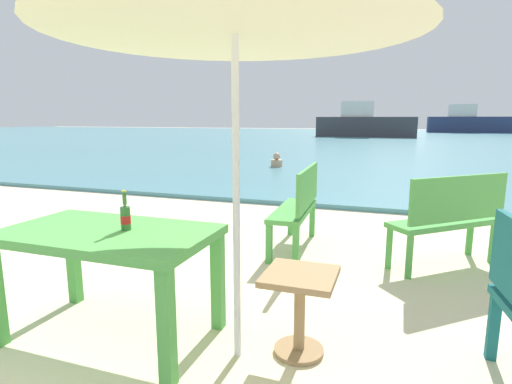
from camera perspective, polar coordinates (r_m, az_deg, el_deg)
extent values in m
cube|color=teal|center=(31.63, 16.68, 7.31)|extent=(120.00, 50.00, 0.08)
cube|color=#4C9E47|center=(2.85, -20.31, -5.61)|extent=(1.40, 0.80, 0.06)
cube|color=#4C9E47|center=(2.38, -12.55, -18.29)|extent=(0.08, 0.08, 0.70)
cube|color=#4C9E47|center=(3.62, -24.46, -8.87)|extent=(0.08, 0.08, 0.70)
cube|color=#4C9E47|center=(2.92, -5.42, -12.50)|extent=(0.08, 0.08, 0.70)
cylinder|color=#2D662D|center=(2.78, -17.99, -3.58)|extent=(0.06, 0.06, 0.16)
cone|color=#2D662D|center=(2.76, -18.08, -2.02)|extent=(0.06, 0.06, 0.03)
cylinder|color=#2D662D|center=(2.75, -18.14, -0.85)|extent=(0.03, 0.03, 0.09)
cylinder|color=red|center=(2.78, -17.98, -3.73)|extent=(0.07, 0.07, 0.05)
cylinder|color=gold|center=(2.75, -18.20, 0.12)|extent=(0.03, 0.03, 0.01)
cylinder|color=silver|center=(2.36, -2.84, 2.24)|extent=(0.04, 0.04, 2.30)
cube|color=#9E7A51|center=(2.57, 6.29, -11.75)|extent=(0.44, 0.44, 0.04)
cylinder|color=#9E7A51|center=(2.68, 6.17, -17.11)|extent=(0.07, 0.07, 0.50)
cylinder|color=#9E7A51|center=(2.80, 6.07, -21.39)|extent=(0.32, 0.32, 0.03)
cube|color=#196066|center=(3.01, 30.58, -16.15)|extent=(0.06, 0.06, 0.42)
cube|color=#4C9E47|center=(4.61, 5.30, -2.64)|extent=(0.42, 1.22, 0.05)
cube|color=#4C9E47|center=(4.53, 7.34, 0.70)|extent=(0.10, 1.20, 0.44)
cube|color=#4C9E47|center=(5.22, 4.92, -3.78)|extent=(0.06, 0.06, 0.42)
cube|color=#4C9E47|center=(4.18, 1.87, -7.33)|extent=(0.06, 0.06, 0.42)
cube|color=#4C9E47|center=(5.17, 7.97, -3.97)|extent=(0.06, 0.06, 0.42)
cube|color=#4C9E47|center=(4.13, 5.67, -7.63)|extent=(0.06, 0.06, 0.42)
cube|color=#4C9E47|center=(4.48, 25.07, -3.98)|extent=(1.14, 1.06, 0.05)
cube|color=#4C9E47|center=(4.32, 26.89, -0.82)|extent=(0.93, 0.82, 0.44)
cube|color=#4C9E47|center=(5.03, 28.02, -5.53)|extent=(0.06, 0.06, 0.42)
cube|color=#4C9E47|center=(4.27, 18.33, -7.51)|extent=(0.06, 0.06, 0.42)
cube|color=#4C9E47|center=(4.86, 30.54, -6.27)|extent=(0.06, 0.06, 0.42)
cube|color=#4C9E47|center=(4.07, 20.88, -8.55)|extent=(0.06, 0.06, 0.42)
cylinder|color=tan|center=(11.98, 2.94, 4.10)|extent=(0.34, 0.34, 0.20)
sphere|color=tan|center=(11.96, 2.94, 5.08)|extent=(0.21, 0.21, 0.21)
cube|color=#38383F|center=(33.11, 15.28, 8.90)|extent=(7.51, 2.05, 1.54)
cube|color=silver|center=(33.17, 14.20, 11.31)|extent=(2.39, 1.54, 1.19)
cube|color=navy|center=(46.95, 27.92, 8.43)|extent=(7.81, 2.13, 1.60)
cube|color=silver|center=(46.85, 27.20, 10.23)|extent=(2.49, 1.60, 1.24)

